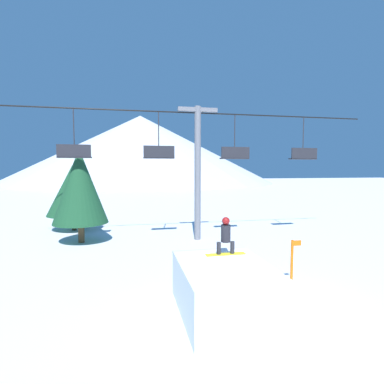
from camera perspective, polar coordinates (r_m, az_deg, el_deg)
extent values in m
plane|color=white|center=(9.87, 11.13, -21.95)|extent=(220.00, 220.00, 0.00)
cone|color=silver|center=(96.13, -9.76, 8.04)|extent=(80.59, 80.59, 20.64)
cube|color=white|center=(9.49, 6.23, -17.96)|extent=(2.64, 3.61, 1.52)
cube|color=silver|center=(10.84, 3.35, -10.96)|extent=(2.64, 0.10, 0.06)
cube|color=yellow|center=(10.23, 6.41, -11.69)|extent=(1.35, 0.26, 0.03)
cylinder|color=black|center=(10.10, 5.12, -10.62)|extent=(0.14, 0.14, 0.40)
cylinder|color=black|center=(10.24, 7.70, -10.42)|extent=(0.14, 0.14, 0.40)
cylinder|color=black|center=(10.05, 6.44, -7.84)|extent=(0.32, 0.32, 0.57)
sphere|color=maroon|center=(9.97, 6.46, -5.50)|extent=(0.26, 0.26, 0.26)
cylinder|color=slate|center=(18.20, 1.08, 3.46)|extent=(0.39, 0.39, 8.08)
cube|color=slate|center=(18.52, 1.10, 15.42)|extent=(2.40, 0.24, 0.24)
cylinder|color=black|center=(18.49, 1.09, 14.81)|extent=(22.06, 0.08, 0.08)
cylinder|color=#28282D|center=(18.09, -21.57, 10.42)|extent=(0.06, 0.06, 2.69)
cube|color=#232328|center=(18.00, -21.45, 6.17)|extent=(1.80, 0.44, 0.08)
cube|color=#232328|center=(17.84, -21.58, 7.31)|extent=(1.80, 0.08, 0.70)
cylinder|color=#28282D|center=(17.93, -6.37, 10.77)|extent=(0.06, 0.06, 2.69)
cube|color=#232328|center=(17.83, -6.33, 6.47)|extent=(1.80, 0.44, 0.08)
cube|color=#232328|center=(17.67, -6.28, 7.63)|extent=(1.80, 0.08, 0.70)
cylinder|color=#28282D|center=(18.95, 8.13, 10.41)|extent=(0.06, 0.06, 2.69)
cube|color=#232328|center=(18.86, 8.08, 6.35)|extent=(1.80, 0.44, 0.08)
cube|color=#232328|center=(18.71, 8.28, 7.44)|extent=(1.80, 0.08, 0.70)
cylinder|color=#28282D|center=(21.00, 20.42, 9.60)|extent=(0.06, 0.06, 2.69)
cube|color=#232328|center=(20.92, 20.32, 5.93)|extent=(1.80, 0.44, 0.08)
cube|color=#232328|center=(20.78, 20.61, 6.90)|extent=(1.80, 0.08, 0.70)
cylinder|color=#4C3823|center=(19.01, -20.34, -7.29)|extent=(0.36, 0.36, 1.16)
cone|color=#194728|center=(18.65, -20.58, 1.13)|extent=(3.16, 3.16, 4.42)
cylinder|color=#4C3823|center=(22.87, -21.56, -5.43)|extent=(0.31, 0.31, 1.10)
cone|color=#194728|center=(22.60, -21.73, 0.34)|extent=(3.57, 3.57, 3.51)
cylinder|color=orange|center=(12.00, 18.48, -12.74)|extent=(0.10, 0.10, 1.74)
cube|color=orange|center=(11.89, 19.33, -9.17)|extent=(0.36, 0.02, 0.20)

